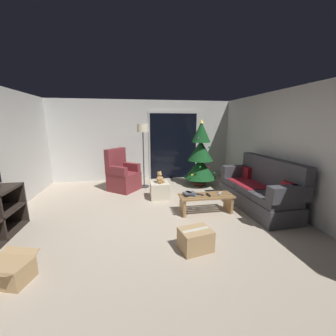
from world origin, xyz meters
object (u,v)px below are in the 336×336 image
remote_graphite (200,194)px  christmas_tree (200,157)px  coffee_table (206,201)px  floor_lamp (143,134)px  remote_silver (220,193)px  armchair (122,176)px  teddy_bear_honey (160,178)px  book_stack (189,194)px  cardboard_box_taped_mid_floor (196,240)px  remote_black (208,195)px  ottoman (160,190)px  couch (260,190)px  cardboard_box_open_near_shelf (8,272)px  cell_phone (189,192)px

remote_graphite → christmas_tree: (0.60, 1.82, 0.47)m
coffee_table → floor_lamp: 2.60m
remote_silver → armchair: (-2.05, 1.78, 0.02)m
christmas_tree → teddy_bear_honey: size_ratio=6.72×
coffee_table → book_stack: (-0.34, 0.06, 0.15)m
book_stack → floor_lamp: (-0.81, 1.89, 1.10)m
remote_silver → book_stack: 0.64m
remote_silver → cardboard_box_taped_mid_floor: (-0.89, -1.22, -0.23)m
remote_black → book_stack: 0.38m
remote_graphite → ottoman: size_ratio=0.35×
christmas_tree → teddy_bear_honey: christmas_tree is taller
couch → remote_graphite: 1.34m
remote_black → remote_silver: bearing=-169.9°
remote_graphite → ottoman: bearing=-99.0°
remote_graphite → book_stack: book_stack is taller
couch → floor_lamp: floor_lamp is taller
couch → cardboard_box_open_near_shelf: size_ratio=3.28×
couch → cardboard_box_taped_mid_floor: bearing=-145.5°
ottoman → cardboard_box_taped_mid_floor: ottoman is taller
remote_silver → cardboard_box_open_near_shelf: bearing=-119.8°
remote_graphite → armchair: size_ratio=0.14×
remote_silver → cell_phone: cell_phone is taller
couch → remote_silver: bearing=-178.8°
armchair → teddy_bear_honey: size_ratio=3.96×
remote_black → cell_phone: size_ratio=1.08×
remote_silver → christmas_tree: christmas_tree is taller
cardboard_box_open_near_shelf → book_stack: bearing=30.4°
remote_silver → book_stack: bearing=-147.8°
cardboard_box_taped_mid_floor → armchair: bearing=111.1°
remote_graphite → remote_silver: bearing=133.4°
remote_black → armchair: size_ratio=0.14×
remote_black → teddy_bear_honey: bearing=-50.2°
remote_silver → book_stack: size_ratio=0.58×
armchair → cardboard_box_taped_mid_floor: 3.22m
remote_graphite → ottoman: 1.21m
teddy_bear_honey → christmas_tree: bearing=33.9°
coffee_table → remote_black: remote_black is taller
teddy_bear_honey → remote_black: bearing=-49.7°
cardboard_box_taped_mid_floor → book_stack: bearing=78.8°
remote_graphite → cardboard_box_taped_mid_floor: remote_graphite is taller
remote_black → couch: bearing=-177.1°
cardboard_box_open_near_shelf → christmas_tree: bearing=44.3°
ottoman → teddy_bear_honey: 0.32m
remote_silver → ottoman: bearing=175.3°
remote_silver → cardboard_box_open_near_shelf: (-3.21, -1.47, -0.26)m
remote_black → remote_graphite: size_ratio=1.00×
book_stack → ottoman: size_ratio=0.61×
floor_lamp → cardboard_box_taped_mid_floor: (0.57, -3.15, -1.35)m
coffee_table → ottoman: bearing=129.9°
book_stack → floor_lamp: bearing=113.3°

